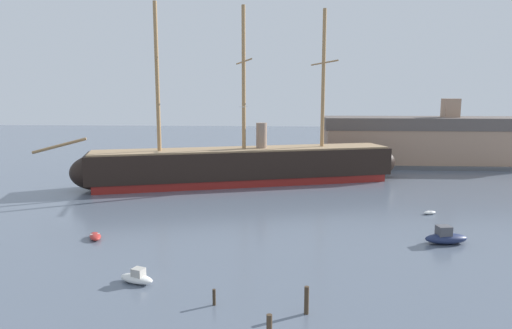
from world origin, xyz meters
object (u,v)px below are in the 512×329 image
motorboat_foreground_left (137,278)px  mooring_piling_right_pair (307,300)px  motorboat_distant_centre (293,172)px  mooring_piling_nearest (214,297)px  dockside_warehouse_right (424,142)px  dinghy_mid_left (95,236)px  motorboat_mid_right (446,237)px  seagull_in_flight (243,107)px  dinghy_alongside_stern (430,213)px  tall_ship (244,165)px

motorboat_foreground_left → mooring_piling_right_pair: (13.98, -4.56, 0.58)m
motorboat_foreground_left → motorboat_distant_centre: (13.94, 53.11, 0.08)m
mooring_piling_nearest → dockside_warehouse_right: size_ratio=0.03×
dinghy_mid_left → mooring_piling_nearest: bearing=-43.8°
motorboat_foreground_left → mooring_piling_nearest: size_ratio=2.72×
motorboat_distant_centre → mooring_piling_nearest: bearing=-96.9°
dinghy_mid_left → mooring_piling_right_pair: bearing=-35.2°
dinghy_mid_left → motorboat_mid_right: (37.79, 0.91, 0.36)m
dinghy_mid_left → seagull_in_flight: 23.62m
dinghy_mid_left → mooring_piling_right_pair: size_ratio=1.38×
motorboat_foreground_left → motorboat_distant_centre: motorboat_distant_centre is taller
motorboat_foreground_left → mooring_piling_right_pair: bearing=-18.1°
motorboat_mid_right → dinghy_alongside_stern: bearing=80.3°
motorboat_foreground_left → dinghy_alongside_stern: (31.55, 24.10, -0.25)m
dinghy_mid_left → motorboat_distant_centre: bearing=62.1°
tall_ship → dockside_warehouse_right: tall_ship is taller
mooring_piling_nearest → mooring_piling_right_pair: size_ratio=0.60×
motorboat_mid_right → motorboat_foreground_left: bearing=-157.7°
mooring_piling_nearest → mooring_piling_right_pair: 6.94m
motorboat_foreground_left → dinghy_alongside_stern: motorboat_foreground_left is taller
dockside_warehouse_right → motorboat_mid_right: bearing=-103.9°
tall_ship → dinghy_alongside_stern: size_ratio=30.77×
dinghy_mid_left → mooring_piling_nearest: mooring_piling_nearest is taller
motorboat_mid_right → dockside_warehouse_right: 55.83m
dinghy_alongside_stern → motorboat_distant_centre: size_ratio=0.50×
dinghy_alongside_stern → mooring_piling_right_pair: (-17.57, -28.66, 0.82)m
motorboat_foreground_left → seagull_in_flight: (6.92, 22.85, 13.62)m
motorboat_mid_right → seagull_in_flight: size_ratio=4.17×
motorboat_foreground_left → dockside_warehouse_right: dockside_warehouse_right is taller
motorboat_mid_right → dockside_warehouse_right: size_ratio=0.10×
mooring_piling_right_pair → seagull_in_flight: (-7.05, 27.41, 13.04)m
dinghy_mid_left → mooring_piling_nearest: (15.42, -14.78, 0.31)m
dinghy_alongside_stern → dockside_warehouse_right: 43.78m
motorboat_mid_right → dinghy_alongside_stern: (2.06, 12.03, -0.46)m
dinghy_alongside_stern → seagull_in_flight: size_ratio=1.73×
dinghy_mid_left → mooring_piling_nearest: size_ratio=2.30×
dinghy_alongside_stern → mooring_piling_nearest: mooring_piling_nearest is taller
motorboat_foreground_left → motorboat_mid_right: bearing=22.3°
tall_ship → motorboat_foreground_left: 43.53m
motorboat_mid_right → motorboat_distant_centre: bearing=110.8°
dockside_warehouse_right → seagull_in_flight: 56.91m
mooring_piling_nearest → mooring_piling_right_pair: (6.86, -0.95, 0.42)m
dinghy_alongside_stern → mooring_piling_right_pair: size_ratio=0.96×
dinghy_mid_left → dinghy_alongside_stern: bearing=18.0°
dinghy_mid_left → seagull_in_flight: size_ratio=2.49×
mooring_piling_nearest → seagull_in_flight: seagull_in_flight is taller
tall_ship → mooring_piling_nearest: bearing=-87.7°
dockside_warehouse_right → dinghy_alongside_stern: bearing=-105.1°
tall_ship → dockside_warehouse_right: size_ratio=1.30×
dinghy_alongside_stern → seagull_in_flight: (-24.62, -1.25, 13.86)m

